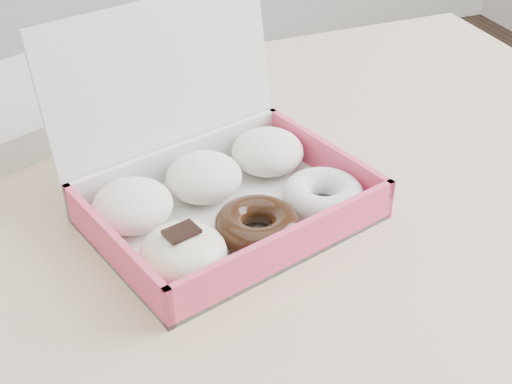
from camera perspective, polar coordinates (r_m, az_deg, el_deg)
name	(u,v)px	position (r m, az deg, el deg)	size (l,w,h in m)	color
table	(221,243)	(0.90, -2.80, -4.06)	(1.20, 0.80, 0.75)	tan
donut_box	(218,188)	(0.79, -3.05, 0.30)	(0.35, 0.33, 0.21)	silver
newspapers	(5,112)	(1.03, -19.44, 6.05)	(0.28, 0.22, 0.04)	silver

